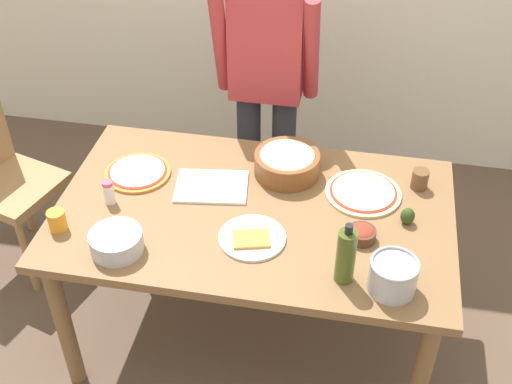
# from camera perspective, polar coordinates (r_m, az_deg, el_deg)

# --- Properties ---
(ground) EXTENTS (8.00, 8.00, 0.00)m
(ground) POSITION_cam_1_polar(r_m,az_deg,el_deg) (3.22, -0.17, -11.85)
(ground) COLOR brown
(dining_table) EXTENTS (1.60, 0.96, 0.76)m
(dining_table) POSITION_cam_1_polar(r_m,az_deg,el_deg) (2.73, -0.19, -2.95)
(dining_table) COLOR brown
(dining_table) RESTS_ON ground
(person_cook) EXTENTS (0.49, 0.25, 1.62)m
(person_cook) POSITION_cam_1_polar(r_m,az_deg,el_deg) (3.19, 0.94, 9.85)
(person_cook) COLOR #2D2D38
(person_cook) RESTS_ON ground
(chair_wooden_left) EXTENTS (0.50, 0.50, 0.95)m
(chair_wooden_left) POSITION_cam_1_polar(r_m,az_deg,el_deg) (3.46, -21.20, 1.58)
(chair_wooden_left) COLOR #A37A4C
(chair_wooden_left) RESTS_ON ground
(pizza_raw_on_board) EXTENTS (0.32, 0.32, 0.02)m
(pizza_raw_on_board) POSITION_cam_1_polar(r_m,az_deg,el_deg) (2.78, 9.22, -0.04)
(pizza_raw_on_board) COLOR beige
(pizza_raw_on_board) RESTS_ON dining_table
(pizza_cooked_on_tray) EXTENTS (0.29, 0.29, 0.02)m
(pizza_cooked_on_tray) POSITION_cam_1_polar(r_m,az_deg,el_deg) (2.89, -10.15, 1.69)
(pizza_cooked_on_tray) COLOR #C67A33
(pizza_cooked_on_tray) RESTS_ON dining_table
(plate_with_slice) EXTENTS (0.26, 0.26, 0.02)m
(plate_with_slice) POSITION_cam_1_polar(r_m,az_deg,el_deg) (2.53, -0.34, -3.98)
(plate_with_slice) COLOR white
(plate_with_slice) RESTS_ON dining_table
(popcorn_bowl) EXTENTS (0.28, 0.28, 0.11)m
(popcorn_bowl) POSITION_cam_1_polar(r_m,az_deg,el_deg) (2.82, 2.69, 2.62)
(popcorn_bowl) COLOR brown
(popcorn_bowl) RESTS_ON dining_table
(mixing_bowl_steel) EXTENTS (0.20, 0.20, 0.08)m
(mixing_bowl_steel) POSITION_cam_1_polar(r_m,az_deg,el_deg) (2.52, -11.93, -4.22)
(mixing_bowl_steel) COLOR #B7B7BC
(mixing_bowl_steel) RESTS_ON dining_table
(small_sauce_bowl) EXTENTS (0.11, 0.11, 0.06)m
(small_sauce_bowl) POSITION_cam_1_polar(r_m,az_deg,el_deg) (2.55, 9.09, -3.54)
(small_sauce_bowl) COLOR #4C2D1E
(small_sauce_bowl) RESTS_ON dining_table
(olive_oil_bottle) EXTENTS (0.07, 0.07, 0.26)m
(olive_oil_bottle) POSITION_cam_1_polar(r_m,az_deg,el_deg) (2.33, 7.74, -5.46)
(olive_oil_bottle) COLOR #47561E
(olive_oil_bottle) RESTS_ON dining_table
(steel_pot) EXTENTS (0.17, 0.17, 0.13)m
(steel_pot) POSITION_cam_1_polar(r_m,az_deg,el_deg) (2.36, 11.72, -7.05)
(steel_pot) COLOR #B7B7BC
(steel_pot) RESTS_ON dining_table
(cup_orange) EXTENTS (0.07, 0.07, 0.08)m
(cup_orange) POSITION_cam_1_polar(r_m,az_deg,el_deg) (2.67, -16.76, -2.37)
(cup_orange) COLOR orange
(cup_orange) RESTS_ON dining_table
(cup_small_brown) EXTENTS (0.07, 0.07, 0.08)m
(cup_small_brown) POSITION_cam_1_polar(r_m,az_deg,el_deg) (2.84, 13.93, 1.07)
(cup_small_brown) COLOR brown
(cup_small_brown) RESTS_ON dining_table
(salt_shaker) EXTENTS (0.04, 0.04, 0.11)m
(salt_shaker) POSITION_cam_1_polar(r_m,az_deg,el_deg) (2.74, -12.55, -0.01)
(salt_shaker) COLOR white
(salt_shaker) RESTS_ON dining_table
(cutting_board_white) EXTENTS (0.33, 0.26, 0.01)m
(cutting_board_white) POSITION_cam_1_polar(r_m,az_deg,el_deg) (2.78, -3.85, 0.48)
(cutting_board_white) COLOR white
(cutting_board_white) RESTS_ON dining_table
(avocado) EXTENTS (0.06, 0.06, 0.07)m
(avocado) POSITION_cam_1_polar(r_m,az_deg,el_deg) (2.65, 12.92, -2.03)
(avocado) COLOR #2D4219
(avocado) RESTS_ON dining_table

